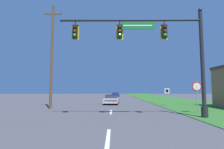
% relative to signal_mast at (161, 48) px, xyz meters
% --- Properties ---
extents(grass_verge_right, '(10.00, 110.00, 0.04)m').
position_rel_signal_mast_xyz_m(grass_verge_right, '(6.92, 19.10, -4.83)').
color(grass_verge_right, '#2D6626').
rests_on(grass_verge_right, ground).
extents(road_center_line, '(0.16, 34.80, 0.01)m').
position_rel_signal_mast_xyz_m(road_center_line, '(-3.58, 11.10, -4.84)').
color(road_center_line, silver).
rests_on(road_center_line, ground).
extents(signal_mast, '(10.23, 0.47, 7.68)m').
position_rel_signal_mast_xyz_m(signal_mast, '(0.00, 0.00, 0.00)').
color(signal_mast, '#232326').
rests_on(signal_mast, grass_verge_right).
extents(car_ahead, '(2.17, 4.57, 1.19)m').
position_rel_signal_mast_xyz_m(car_ahead, '(-3.59, 11.48, -4.24)').
color(car_ahead, black).
rests_on(car_ahead, ground).
extents(far_car, '(1.82, 4.42, 1.19)m').
position_rel_signal_mast_xyz_m(far_car, '(-2.89, 31.12, -4.24)').
color(far_car, black).
rests_on(far_car, ground).
extents(stop_sign, '(0.76, 0.07, 2.50)m').
position_rel_signal_mast_xyz_m(stop_sign, '(3.32, 2.04, -2.98)').
color(stop_sign, gray).
rests_on(stop_sign, grass_verge_right).
extents(route_sign_post, '(0.55, 0.06, 2.03)m').
position_rel_signal_mast_xyz_m(route_sign_post, '(2.83, 8.26, -3.32)').
color(route_sign_post, gray).
rests_on(route_sign_post, grass_verge_right).
extents(utility_pole_near, '(1.80, 0.26, 10.69)m').
position_rel_signal_mast_xyz_m(utility_pole_near, '(-9.67, 5.50, 0.66)').
color(utility_pole_near, brown).
rests_on(utility_pole_near, ground).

